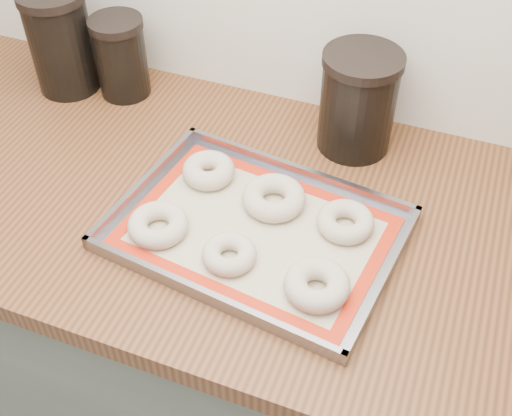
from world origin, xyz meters
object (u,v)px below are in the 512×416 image
at_px(bagel_back_right, 345,222).
at_px(canister_mid, 121,57).
at_px(baking_tray, 256,231).
at_px(bagel_front_left, 158,225).
at_px(bagel_front_right, 317,285).
at_px(bagel_front_mid, 229,254).
at_px(canister_right, 358,102).
at_px(canister_left, 61,41).
at_px(bagel_back_left, 209,170).
at_px(bagel_back_mid, 274,198).

height_order(bagel_back_right, canister_mid, canister_mid).
bearing_deg(baking_tray, bagel_front_left, -159.06).
relative_size(bagel_front_right, bagel_back_right, 1.06).
distance_m(bagel_front_left, bagel_front_mid, 0.13).
bearing_deg(canister_right, baking_tray, -107.25).
bearing_deg(canister_left, bagel_front_right, -27.98).
height_order(bagel_front_left, bagel_back_left, bagel_back_left).
bearing_deg(bagel_back_left, bagel_front_mid, -56.81).
bearing_deg(bagel_back_right, baking_tray, -156.24).
relative_size(baking_tray, bagel_back_right, 5.22).
xyz_separation_m(baking_tray, bagel_front_left, (-0.15, -0.06, 0.01)).
distance_m(bagel_back_mid, canister_left, 0.57).
bearing_deg(bagel_front_right, canister_right, 96.36).
bearing_deg(baking_tray, canister_right, 72.75).
relative_size(bagel_front_left, canister_mid, 0.60).
bearing_deg(canister_mid, bagel_front_mid, -42.96).
height_order(bagel_back_mid, canister_left, canister_left).
distance_m(baking_tray, bagel_front_mid, 0.08).
relative_size(bagel_back_mid, bagel_back_right, 1.14).
xyz_separation_m(bagel_front_mid, canister_mid, (-0.39, 0.36, 0.06)).
height_order(bagel_front_mid, canister_right, canister_right).
relative_size(bagel_front_right, bagel_back_left, 1.07).
bearing_deg(baking_tray, bagel_back_left, 143.40).
bearing_deg(canister_left, canister_right, 2.28).
bearing_deg(bagel_back_right, bagel_back_mid, 175.67).
height_order(canister_mid, canister_right, canister_right).
bearing_deg(canister_left, bagel_back_left, -22.96).
relative_size(bagel_back_mid, canister_right, 0.56).
bearing_deg(bagel_back_left, baking_tray, -36.60).
height_order(bagel_back_left, bagel_back_mid, same).
relative_size(bagel_front_mid, bagel_back_right, 0.91).
xyz_separation_m(bagel_back_right, canister_right, (-0.05, 0.23, 0.08)).
relative_size(bagel_front_mid, bagel_front_right, 0.86).
height_order(bagel_front_left, canister_right, canister_right).
distance_m(baking_tray, canister_left, 0.60).
distance_m(bagel_back_left, canister_right, 0.30).
xyz_separation_m(bagel_back_left, canister_left, (-0.40, 0.17, 0.09)).
bearing_deg(bagel_back_right, canister_right, 101.50).
bearing_deg(bagel_front_mid, bagel_back_mid, 80.70).
relative_size(bagel_front_left, bagel_back_right, 1.05).
relative_size(bagel_front_left, bagel_back_mid, 0.92).
bearing_deg(bagel_front_mid, canister_mid, 137.04).
bearing_deg(canister_right, canister_mid, -179.84).
relative_size(baking_tray, bagel_back_mid, 4.57).
xyz_separation_m(bagel_back_mid, canister_right, (0.08, 0.22, 0.08)).
bearing_deg(bagel_back_left, bagel_front_left, -98.84).
relative_size(baking_tray, bagel_front_mid, 5.72).
bearing_deg(bagel_back_mid, canister_right, 69.16).
height_order(bagel_front_left, canister_mid, canister_mid).
height_order(bagel_front_right, canister_left, canister_left).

